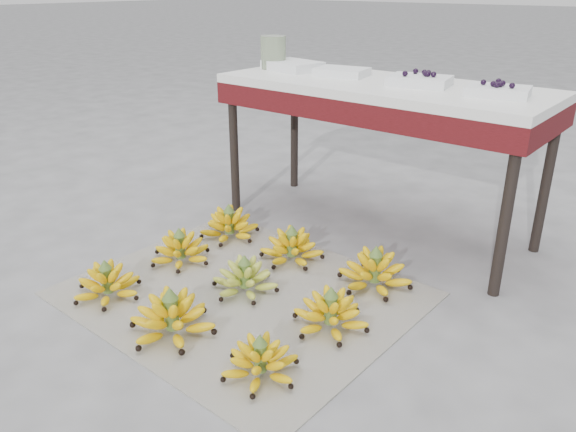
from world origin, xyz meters
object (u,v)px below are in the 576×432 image
Objects in this scene: bunch_front_left at (107,284)px; newspaper_mat at (242,294)px; glass_jar at (273,52)px; bunch_mid_center at (245,279)px; bunch_front_center at (172,318)px; tray_far_right at (498,91)px; bunch_back_left at (230,225)px; vendor_table at (381,100)px; tray_right at (420,80)px; bunch_front_right at (260,361)px; bunch_mid_left at (180,250)px; bunch_back_right at (375,272)px; bunch_back_center at (292,248)px; bunch_mid_right at (331,314)px; tray_far_left at (293,66)px; tray_left at (342,72)px.

newspaper_mat is at bearing 52.68° from bunch_front_left.
bunch_mid_center is at bearing -56.05° from glass_jar.
bunch_front_center is 1.46× the size of tray_far_right.
bunch_back_left is at bearing 103.04° from bunch_front_left.
bunch_front_center is 0.26× the size of vendor_table.
bunch_front_right is at bearing -83.05° from tray_right.
vendor_table is at bearing 85.68° from newspaper_mat.
bunch_mid_left is 0.85× the size of bunch_back_right.
glass_jar reaches higher than bunch_back_right.
bunch_back_left is at bearing 139.57° from newspaper_mat.
newspaper_mat is at bearing -89.50° from bunch_back_center.
bunch_mid_right is at bearing 36.11° from bunch_front_left.
vendor_table is at bearing 71.22° from bunch_mid_left.
bunch_front_center is 1.33× the size of bunch_back_center.
bunch_front_left is at bearing -154.93° from bunch_mid_center.
bunch_mid_right is at bearing 21.41° from bunch_front_center.
newspaper_mat is 0.51m from bunch_front_right.
tray_far_left reaches higher than bunch_mid_center.
bunch_back_left is 1.08m from tray_right.
bunch_mid_right is at bearing -56.76° from tray_left.
bunch_front_left is at bearing -99.80° from tray_left.
bunch_front_center is at bearing -82.10° from tray_left.
tray_left reaches higher than bunch_front_center.
bunch_back_left is 1.22× the size of tray_left.
bunch_front_right is at bearing -30.13° from bunch_back_left.
tray_right is (0.24, 0.89, 0.74)m from newspaper_mat.
tray_far_left is at bearing 117.57° from newspaper_mat.
bunch_front_center is 1.51m from tray_far_right.
newspaper_mat is 1.33m from glass_jar.
glass_jar is (-0.11, -0.02, 0.06)m from tray_far_left.
tray_left is (0.22, 0.87, 0.68)m from bunch_mid_left.
glass_jar is (-0.20, 1.23, 0.74)m from bunch_front_left.
bunch_front_right is 0.70m from bunch_back_right.
tray_far_right is 1.63× the size of glass_jar.
bunch_front_left is 1.16× the size of tray_left.
bunch_mid_right is at bearing -102.19° from tray_far_right.
bunch_front_right is (0.38, 0.02, -0.01)m from bunch_front_center.
vendor_table is at bearing 57.97° from bunch_back_left.
bunch_mid_right is 0.98× the size of tray_far_left.
bunch_front_center is 1.27× the size of bunch_front_right.
bunch_back_right is at bearing -75.58° from tray_right.
bunch_front_left is 1.44m from tray_left.
bunch_front_right is at bearing -39.94° from newspaper_mat.
tray_far_right is (0.98, 0.84, 0.68)m from bunch_mid_left.
bunch_front_right is 1.00× the size of bunch_mid_left.
bunch_back_left reaches higher than bunch_mid_right.
bunch_back_center is (0.38, 0.00, -0.00)m from bunch_back_left.
glass_jar is at bearing 112.31° from bunch_mid_left.
vendor_table reaches higher than bunch_back_left.
tray_right reaches higher than tray_left.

